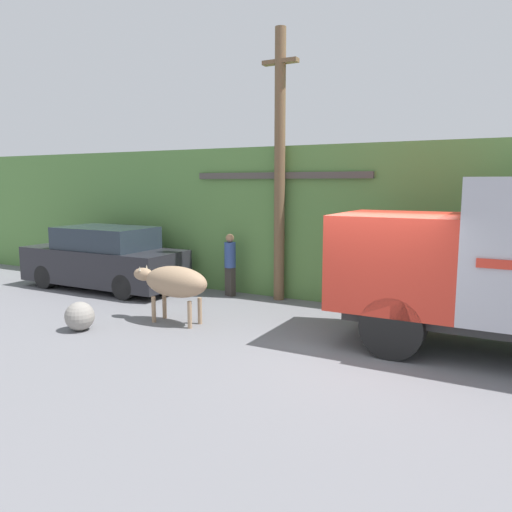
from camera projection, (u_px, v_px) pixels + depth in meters
The scene contains 8 objects.
ground_plane at pixel (365, 355), 8.63m from camera, with size 60.00×60.00×0.00m, color slate.
hillside_embankment at pixel (434, 219), 14.19m from camera, with size 32.00×6.89×3.86m.
building_backdrop at pixel (299, 231), 13.83m from camera, with size 4.78×2.70×3.21m.
brown_cow at pixel (174, 282), 10.48m from camera, with size 1.88×0.66×1.22m.
parked_suv at pixel (104, 259), 13.94m from camera, with size 4.75×1.79×1.74m.
pedestrian_on_hill at pixel (230, 262), 13.02m from camera, with size 0.37×0.37×1.64m.
utility_pole at pixel (280, 164), 12.25m from camera, with size 0.90×0.27×6.61m.
roadside_rock at pixel (80, 316), 10.02m from camera, with size 0.58×0.58×0.58m.
Camera 1 is at (2.26, -8.20, 2.95)m, focal length 35.00 mm.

